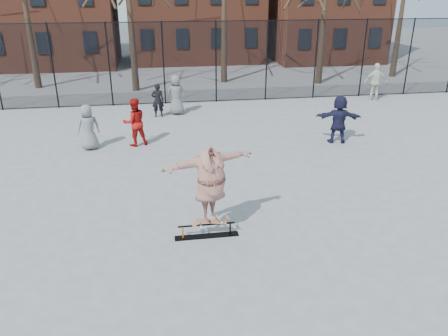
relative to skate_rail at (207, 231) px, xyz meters
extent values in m
plane|color=slate|center=(0.85, -0.10, -0.13)|extent=(100.00, 100.00, 0.00)
cube|color=black|center=(0.00, 0.00, -0.13)|extent=(1.54, 0.24, 0.01)
cylinder|color=orange|center=(-0.57, 0.00, 0.03)|extent=(0.04, 0.04, 0.32)
cylinder|color=black|center=(0.57, 0.00, 0.03)|extent=(0.04, 0.04, 0.32)
cylinder|color=black|center=(0.00, 0.00, 0.18)|extent=(1.36, 0.04, 0.04)
imported|color=#583C97|center=(0.11, 0.00, 1.23)|extent=(2.36, 1.40, 1.86)
imported|color=slate|center=(-3.49, 6.66, 0.70)|extent=(0.95, 0.78, 1.67)
imported|color=black|center=(-0.94, 10.57, 0.63)|extent=(0.56, 0.37, 1.52)
imported|color=#A4110E|center=(-1.84, 6.83, 0.76)|extent=(1.04, 0.91, 1.79)
imported|color=silver|center=(10.21, 11.90, 0.82)|extent=(1.19, 0.70, 1.91)
imported|color=#1B1B37|center=(5.73, 5.95, 0.78)|extent=(1.78, 0.92, 1.83)
imported|color=#5E5F63|center=(-0.08, 10.86, 0.78)|extent=(0.95, 0.67, 1.82)
cylinder|color=black|center=(-5.75, 12.90, 1.87)|extent=(0.07, 0.07, 4.00)
cylinder|color=black|center=(-3.15, 12.90, 1.87)|extent=(0.07, 0.07, 4.00)
cylinder|color=black|center=(-0.55, 12.90, 1.87)|extent=(0.07, 0.07, 4.00)
cylinder|color=black|center=(2.05, 12.90, 1.87)|extent=(0.07, 0.07, 4.00)
cylinder|color=black|center=(4.65, 12.90, 1.87)|extent=(0.07, 0.07, 4.00)
cylinder|color=black|center=(7.25, 12.90, 1.87)|extent=(0.07, 0.07, 4.00)
cylinder|color=black|center=(9.85, 12.90, 1.87)|extent=(0.07, 0.07, 4.00)
cylinder|color=black|center=(12.45, 12.90, 1.87)|extent=(0.07, 0.07, 4.00)
cube|color=black|center=(0.85, 12.90, 1.87)|extent=(34.00, 0.01, 4.00)
cylinder|color=black|center=(0.85, 12.90, 3.83)|extent=(34.00, 0.04, 0.04)
cone|color=black|center=(-7.65, 17.70, 2.18)|extent=(0.40, 0.40, 4.62)
cone|color=black|center=(-2.15, 16.40, 2.18)|extent=(0.40, 0.40, 4.62)
cone|color=black|center=(3.35, 17.70, 2.18)|extent=(0.40, 0.40, 4.62)
cone|color=black|center=(8.85, 16.40, 2.18)|extent=(0.40, 0.40, 4.62)
cone|color=black|center=(14.35, 17.70, 2.18)|extent=(0.40, 0.40, 4.62)
camera|label=1|loc=(-1.00, -8.99, 5.46)|focal=35.00mm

